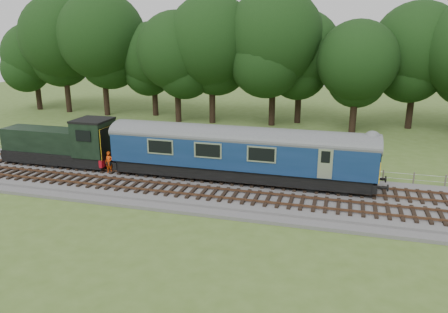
% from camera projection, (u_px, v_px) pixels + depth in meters
% --- Properties ---
extents(ground, '(120.00, 120.00, 0.00)m').
position_uv_depth(ground, '(201.00, 189.00, 29.71)').
color(ground, '#476424').
rests_on(ground, ground).
extents(ballast, '(70.00, 7.00, 0.35)m').
position_uv_depth(ballast, '(201.00, 186.00, 29.66)').
color(ballast, '#4C4C4F').
rests_on(ballast, ground).
extents(track_north, '(67.20, 2.40, 0.21)m').
position_uv_depth(track_north, '(207.00, 177.00, 30.89)').
color(track_north, black).
rests_on(track_north, ballast).
extents(track_south, '(67.20, 2.40, 0.21)m').
position_uv_depth(track_south, '(193.00, 191.00, 28.12)').
color(track_south, black).
rests_on(track_south, ballast).
extents(fence, '(64.00, 0.12, 1.00)m').
position_uv_depth(fence, '(219.00, 169.00, 33.87)').
color(fence, '#6B6054').
rests_on(fence, ground).
extents(tree_line, '(70.00, 8.00, 18.00)m').
position_uv_depth(tree_line, '(262.00, 124.00, 50.05)').
color(tree_line, black).
rests_on(tree_line, ground).
extents(dmu_railcar, '(18.05, 2.86, 3.88)m').
position_uv_depth(dmu_railcar, '(239.00, 149.00, 29.67)').
color(dmu_railcar, black).
rests_on(dmu_railcar, ground).
extents(shunter_loco, '(8.91, 2.60, 3.38)m').
position_uv_depth(shunter_loco, '(63.00, 144.00, 33.45)').
color(shunter_loco, black).
rests_on(shunter_loco, ground).
extents(worker, '(0.60, 0.41, 1.61)m').
position_uv_depth(worker, '(109.00, 162.00, 31.71)').
color(worker, '#E3440B').
rests_on(worker, ballast).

